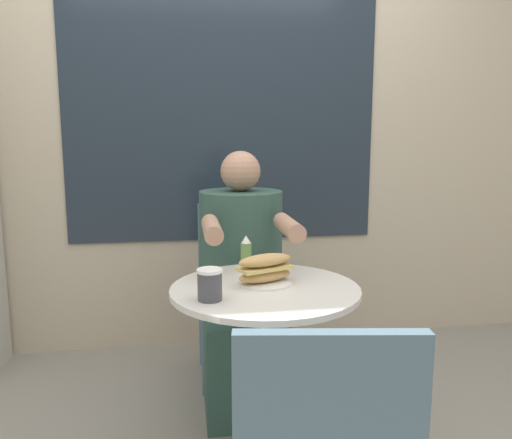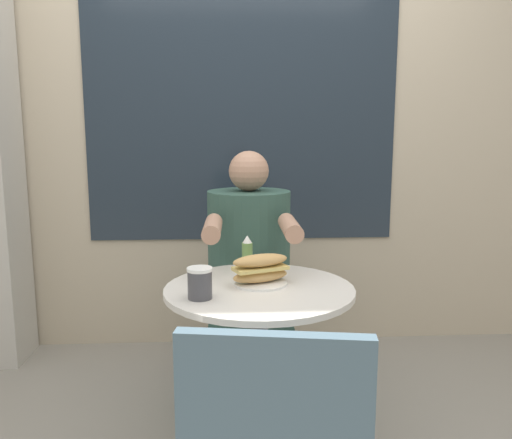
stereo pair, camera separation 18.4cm
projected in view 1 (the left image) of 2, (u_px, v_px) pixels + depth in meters
name	position (u px, v px, depth m)	size (l,w,h in m)	color
storefront_wall	(226.00, 103.00, 2.81)	(8.00, 0.09, 2.80)	#B7A88E
cafe_table	(265.00, 341.00, 1.72)	(0.64, 0.64, 0.71)	beige
diner_chair	(234.00, 273.00, 2.56)	(0.39, 0.39, 0.87)	slate
seated_diner	(242.00, 299.00, 2.22)	(0.37, 0.66, 1.15)	#2D4C42
sandwich_on_plate	(265.00, 270.00, 1.71)	(0.22, 0.18, 0.10)	white
drink_cup	(210.00, 284.00, 1.54)	(0.08, 0.08, 0.10)	#424247
condiment_bottle	(246.00, 253.00, 1.91)	(0.04, 0.04, 0.13)	#66934C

